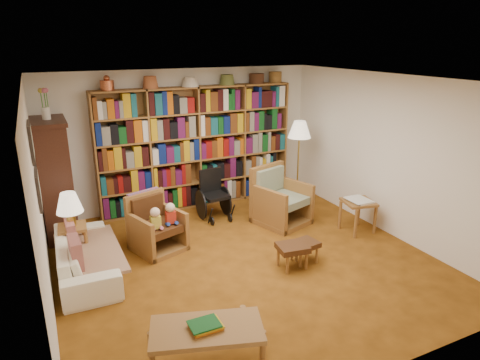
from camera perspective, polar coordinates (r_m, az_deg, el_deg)
floor at (r=6.18m, az=0.53°, el=-10.58°), size 5.00×5.00×0.00m
ceiling at (r=5.43m, az=0.60°, el=13.20°), size 5.00×5.00×0.00m
wall_back at (r=7.93m, az=-7.46°, el=5.48°), size 5.00×0.00×5.00m
wall_front at (r=3.77m, az=17.79°, el=-9.93°), size 5.00×0.00×5.00m
wall_left at (r=5.16m, az=-25.28°, el=-3.16°), size 0.00×5.00×5.00m
wall_right at (r=7.10m, az=19.01°, el=3.15°), size 0.00×5.00×5.00m
bookshelf at (r=7.85m, az=-5.65°, el=4.83°), size 3.60×0.30×2.42m
curio_cabinet at (r=7.15m, az=-23.42°, el=0.25°), size 0.50×0.95×2.40m
framed_pictures at (r=5.33m, az=-25.67°, el=1.72°), size 0.03×0.52×0.97m
sofa at (r=6.09m, az=-19.89°, el=-9.49°), size 1.79×0.74×0.52m
sofa_throw at (r=6.07m, az=-19.47°, el=-9.07°), size 0.80×1.48×0.04m
cushion_left at (r=6.32m, az=-21.62°, el=-6.73°), size 0.12×0.35×0.35m
cushion_right at (r=5.68m, az=-21.01°, el=-9.49°), size 0.14×0.41×0.40m
side_table_lamp at (r=6.38m, az=-21.33°, el=-6.97°), size 0.40×0.40×0.55m
table_lamp at (r=6.20m, az=-21.83°, el=-2.97°), size 0.35×0.35×0.48m
armchair_leather at (r=6.50m, az=-11.13°, el=-6.02°), size 0.87×0.87×0.84m
armchair_sage at (r=7.31m, az=5.18°, el=-2.77°), size 1.00×1.01×0.96m
wheelchair at (r=7.46m, az=-3.58°, el=-2.13°), size 0.49×0.68×0.85m
floor_lamp at (r=7.89m, az=7.93°, el=6.25°), size 0.42×0.42×1.58m
side_table_papers at (r=7.13m, az=15.50°, el=-3.37°), size 0.55×0.55×0.55m
footstool_a at (r=5.90m, az=7.02°, el=-9.13°), size 0.44×0.39×0.34m
footstool_b at (r=6.08m, az=8.62°, el=-8.63°), size 0.40×0.35×0.31m
coffee_table at (r=4.25m, az=-4.46°, el=-19.57°), size 1.16×0.82×0.48m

